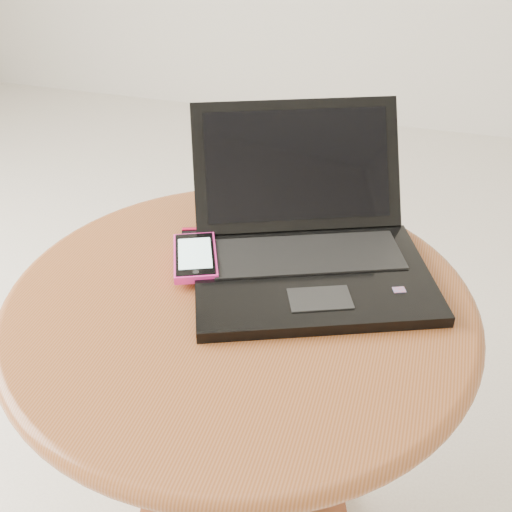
% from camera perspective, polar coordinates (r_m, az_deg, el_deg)
% --- Properties ---
extents(table, '(0.67, 0.67, 0.53)m').
position_cam_1_polar(table, '(0.96, -1.41, -9.00)').
color(table, '#562D15').
rests_on(table, ground).
extents(laptop, '(0.44, 0.44, 0.19)m').
position_cam_1_polar(laptop, '(0.93, 4.69, 1.20)').
color(laptop, black).
rests_on(laptop, table).
extents(phone_black, '(0.10, 0.13, 0.01)m').
position_cam_1_polar(phone_black, '(0.97, -5.02, 0.53)').
color(phone_black, black).
rests_on(phone_black, table).
extents(phone_pink, '(0.10, 0.13, 0.01)m').
position_cam_1_polar(phone_pink, '(0.94, -5.54, -0.08)').
color(phone_pink, '#FB2898').
rests_on(phone_pink, phone_black).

